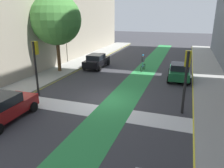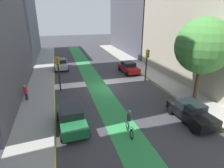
{
  "view_description": "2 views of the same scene",
  "coord_description": "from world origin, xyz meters",
  "px_view_note": "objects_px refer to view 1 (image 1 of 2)",
  "views": [
    {
      "loc": [
        5.2,
        -13.73,
        6.03
      ],
      "look_at": [
        -0.0,
        1.21,
        0.83
      ],
      "focal_mm": 34.83,
      "sensor_mm": 36.0,
      "label": 1
    },
    {
      "loc": [
        5.2,
        19.46,
        8.09
      ],
      "look_at": [
        -0.19,
        1.22,
        0.9
      ],
      "focal_mm": 29.76,
      "sensor_mm": 36.0,
      "label": 2
    }
  ],
  "objects_px": {
    "traffic_signal_near_right": "(187,70)",
    "street_tree_near": "(56,20)",
    "traffic_signal_near_left": "(36,58)",
    "car_red_left_near": "(3,108)",
    "car_green_right_far": "(179,71)",
    "car_black_left_far": "(97,61)",
    "cyclist_in_lane": "(143,62)"
  },
  "relations": [
    {
      "from": "traffic_signal_near_right",
      "to": "car_red_left_near",
      "type": "distance_m",
      "value": 11.03
    },
    {
      "from": "car_black_left_far",
      "to": "street_tree_near",
      "type": "xyz_separation_m",
      "value": [
        -2.94,
        -3.13,
        4.58
      ]
    },
    {
      "from": "traffic_signal_near_left",
      "to": "car_black_left_far",
      "type": "distance_m",
      "value": 9.77
    },
    {
      "from": "street_tree_near",
      "to": "car_red_left_near",
      "type": "bearing_deg",
      "value": -74.73
    },
    {
      "from": "traffic_signal_near_right",
      "to": "street_tree_near",
      "type": "distance_m",
      "value": 14.32
    },
    {
      "from": "traffic_signal_near_right",
      "to": "car_black_left_far",
      "type": "bearing_deg",
      "value": 136.96
    },
    {
      "from": "traffic_signal_near_left",
      "to": "street_tree_near",
      "type": "distance_m",
      "value": 7.21
    },
    {
      "from": "traffic_signal_near_left",
      "to": "car_black_left_far",
      "type": "bearing_deg",
      "value": 85.54
    },
    {
      "from": "car_black_left_far",
      "to": "car_red_left_near",
      "type": "height_order",
      "value": "same"
    },
    {
      "from": "car_green_right_far",
      "to": "cyclist_in_lane",
      "type": "distance_m",
      "value": 4.32
    },
    {
      "from": "traffic_signal_near_right",
      "to": "street_tree_near",
      "type": "relative_size",
      "value": 0.5
    },
    {
      "from": "car_green_right_far",
      "to": "car_black_left_far",
      "type": "distance_m",
      "value": 9.36
    },
    {
      "from": "traffic_signal_near_right",
      "to": "car_black_left_far",
      "type": "xyz_separation_m",
      "value": [
        -9.79,
        9.15,
        -1.96
      ]
    },
    {
      "from": "traffic_signal_near_left",
      "to": "car_black_left_far",
      "type": "height_order",
      "value": "traffic_signal_near_left"
    },
    {
      "from": "traffic_signal_near_right",
      "to": "car_green_right_far",
      "type": "relative_size",
      "value": 0.92
    },
    {
      "from": "traffic_signal_near_left",
      "to": "car_red_left_near",
      "type": "relative_size",
      "value": 0.96
    },
    {
      "from": "traffic_signal_near_left",
      "to": "street_tree_near",
      "type": "bearing_deg",
      "value": 108.95
    },
    {
      "from": "car_green_right_far",
      "to": "car_red_left_near",
      "type": "relative_size",
      "value": 1.01
    },
    {
      "from": "traffic_signal_near_right",
      "to": "cyclist_in_lane",
      "type": "relative_size",
      "value": 2.11
    },
    {
      "from": "traffic_signal_near_right",
      "to": "street_tree_near",
      "type": "bearing_deg",
      "value": 154.69
    },
    {
      "from": "traffic_signal_near_left",
      "to": "traffic_signal_near_right",
      "type": "bearing_deg",
      "value": 2.03
    },
    {
      "from": "traffic_signal_near_right",
      "to": "traffic_signal_near_left",
      "type": "height_order",
      "value": "traffic_signal_near_left"
    },
    {
      "from": "car_green_right_far",
      "to": "car_black_left_far",
      "type": "xyz_separation_m",
      "value": [
        -9.19,
        1.76,
        0.0
      ]
    },
    {
      "from": "cyclist_in_lane",
      "to": "street_tree_near",
      "type": "distance_m",
      "value": 9.94
    },
    {
      "from": "car_black_left_far",
      "to": "cyclist_in_lane",
      "type": "height_order",
      "value": "cyclist_in_lane"
    },
    {
      "from": "car_red_left_near",
      "to": "street_tree_near",
      "type": "xyz_separation_m",
      "value": [
        -2.89,
        10.6,
        4.58
      ]
    },
    {
      "from": "traffic_signal_near_right",
      "to": "cyclist_in_lane",
      "type": "bearing_deg",
      "value": 115.54
    },
    {
      "from": "traffic_signal_near_right",
      "to": "car_black_left_far",
      "type": "height_order",
      "value": "traffic_signal_near_right"
    },
    {
      "from": "car_black_left_far",
      "to": "car_red_left_near",
      "type": "relative_size",
      "value": 1.0
    },
    {
      "from": "cyclist_in_lane",
      "to": "street_tree_near",
      "type": "bearing_deg",
      "value": -158.22
    },
    {
      "from": "traffic_signal_near_left",
      "to": "car_green_right_far",
      "type": "bearing_deg",
      "value": 37.98
    },
    {
      "from": "car_black_left_far",
      "to": "traffic_signal_near_left",
      "type": "bearing_deg",
      "value": -94.46
    }
  ]
}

